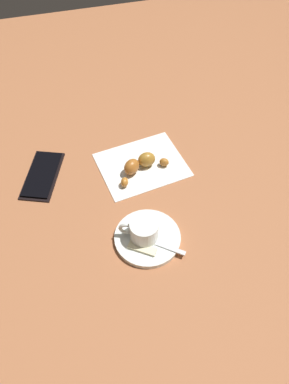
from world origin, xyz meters
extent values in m
plane|color=#A2613C|center=(0.00, 0.00, 0.00)|extent=(1.80, 1.80, 0.00)
cylinder|color=white|center=(-0.08, 0.02, 0.01)|extent=(0.13, 0.13, 0.01)
cylinder|color=white|center=(-0.08, 0.03, 0.03)|extent=(0.06, 0.06, 0.05)
cylinder|color=black|center=(-0.08, 0.03, 0.04)|extent=(0.05, 0.05, 0.00)
torus|color=white|center=(-0.07, 0.06, 0.04)|extent=(0.02, 0.03, 0.03)
cube|color=silver|center=(-0.11, 0.00, 0.01)|extent=(0.07, 0.08, 0.00)
ellipsoid|color=silver|center=(-0.08, 0.04, 0.02)|extent=(0.03, 0.03, 0.01)
cube|color=beige|center=(-0.11, 0.04, 0.01)|extent=(0.05, 0.06, 0.01)
cube|color=white|center=(0.12, -0.02, 0.00)|extent=(0.18, 0.22, 0.00)
ellipsoid|color=#AD6C28|center=(0.10, -0.07, 0.01)|extent=(0.03, 0.03, 0.02)
ellipsoid|color=#A37228|center=(0.11, -0.03, 0.02)|extent=(0.03, 0.04, 0.04)
ellipsoid|color=#A76024|center=(0.10, 0.01, 0.02)|extent=(0.05, 0.05, 0.04)
ellipsoid|color=#B57029|center=(0.07, 0.04, 0.01)|extent=(0.03, 0.02, 0.02)
cube|color=black|center=(0.14, 0.21, 0.00)|extent=(0.16, 0.12, 0.01)
cube|color=black|center=(0.14, 0.21, 0.01)|extent=(0.15, 0.11, 0.00)
camera|label=1|loc=(-0.48, 0.14, 0.68)|focal=36.03mm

